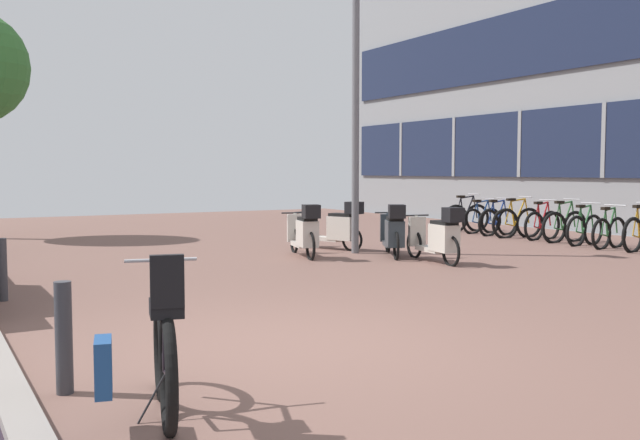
# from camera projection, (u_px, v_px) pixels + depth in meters

# --- Properties ---
(ground) EXTENTS (21.00, 40.00, 0.13)m
(ground) POSITION_uv_depth(u_px,v_px,m) (418.00, 330.00, 7.10)
(ground) COLOR black
(bicycle_foreground) EXTENTS (0.80, 1.39, 1.12)m
(bicycle_foreground) POSITION_uv_depth(u_px,v_px,m) (159.00, 354.00, 4.54)
(bicycle_foreground) COLOR black
(bicycle_foreground) RESTS_ON ground
(bicycle_rack_03) EXTENTS (1.24, 0.48, 0.92)m
(bicycle_rack_03) POSITION_uv_depth(u_px,v_px,m) (609.00, 232.00, 14.36)
(bicycle_rack_03) COLOR black
(bicycle_rack_03) RESTS_ON ground
(bicycle_rack_04) EXTENTS (1.29, 0.48, 0.94)m
(bicycle_rack_04) POSITION_uv_depth(u_px,v_px,m) (585.00, 230.00, 14.96)
(bicycle_rack_04) COLOR black
(bicycle_rack_04) RESTS_ON ground
(bicycle_rack_05) EXTENTS (1.36, 0.48, 1.00)m
(bicycle_rack_05) POSITION_uv_depth(u_px,v_px,m) (565.00, 226.00, 15.60)
(bicycle_rack_05) COLOR black
(bicycle_rack_05) RESTS_ON ground
(bicycle_rack_06) EXTENTS (1.29, 0.48, 0.96)m
(bicycle_rack_06) POSITION_uv_depth(u_px,v_px,m) (542.00, 225.00, 16.17)
(bicycle_rack_06) COLOR black
(bicycle_rack_06) RESTS_ON ground
(bicycle_rack_07) EXTENTS (1.41, 0.48, 1.02)m
(bicycle_rack_07) POSITION_uv_depth(u_px,v_px,m) (517.00, 223.00, 16.68)
(bicycle_rack_07) COLOR black
(bicycle_rack_07) RESTS_ON ground
(bicycle_rack_08) EXTENTS (1.34, 0.48, 0.95)m
(bicycle_rack_08) POSITION_uv_depth(u_px,v_px,m) (498.00, 222.00, 17.25)
(bicycle_rack_08) COLOR black
(bicycle_rack_08) RESTS_ON ground
(bicycle_rack_09) EXTENTS (1.28, 0.48, 0.93)m
(bicycle_rack_09) POSITION_uv_depth(u_px,v_px,m) (482.00, 220.00, 17.87)
(bicycle_rack_09) COLOR black
(bicycle_rack_09) RESTS_ON ground
(bicycle_rack_10) EXTENTS (1.41, 0.48, 1.02)m
(bicycle_rack_10) POSITION_uv_depth(u_px,v_px,m) (466.00, 218.00, 18.47)
(bicycle_rack_10) COLOR black
(bicycle_rack_10) RESTS_ON ground
(scooter_near) EXTENTS (0.99, 1.55, 1.01)m
(scooter_near) POSITION_uv_depth(u_px,v_px,m) (393.00, 232.00, 12.88)
(scooter_near) COLOR black
(scooter_near) RESTS_ON ground
(scooter_mid) EXTENTS (0.72, 1.71, 1.01)m
(scooter_mid) POSITION_uv_depth(u_px,v_px,m) (305.00, 233.00, 12.85)
(scooter_mid) COLOR black
(scooter_mid) RESTS_ON ground
(scooter_far) EXTENTS (0.90, 1.74, 1.00)m
(scooter_far) POSITION_uv_depth(u_px,v_px,m) (336.00, 227.00, 14.13)
(scooter_far) COLOR black
(scooter_far) RESTS_ON ground
(scooter_extra) EXTENTS (0.61, 1.79, 1.00)m
(scooter_extra) POSITION_uv_depth(u_px,v_px,m) (439.00, 237.00, 12.05)
(scooter_extra) COLOR black
(scooter_extra) RESTS_ON ground
(lamp_post) EXTENTS (0.20, 0.52, 5.33)m
(lamp_post) POSITION_uv_depth(u_px,v_px,m) (356.00, 97.00, 13.35)
(lamp_post) COLOR slate
(lamp_post) RESTS_ON ground
(bollard_near) EXTENTS (0.12, 0.12, 0.80)m
(bollard_near) POSITION_uv_depth(u_px,v_px,m) (64.00, 338.00, 4.97)
(bollard_near) COLOR #38383D
(bollard_near) RESTS_ON ground
(bollard_far) EXTENTS (0.12, 0.12, 0.77)m
(bollard_far) POSITION_uv_depth(u_px,v_px,m) (2.00, 270.00, 8.54)
(bollard_far) COLOR #38383D
(bollard_far) RESTS_ON ground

